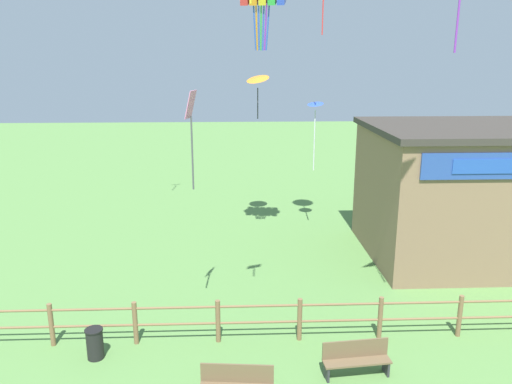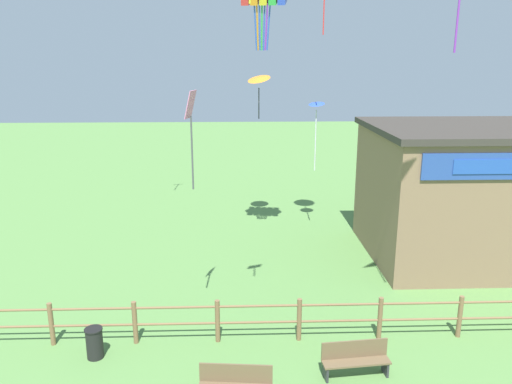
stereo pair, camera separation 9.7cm
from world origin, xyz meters
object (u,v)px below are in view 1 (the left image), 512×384
(seaside_building, at_px, (475,192))
(park_bench_by_building, at_px, (356,358))
(kite_blue_delta, at_px, (315,111))
(kite_pink_diamond, at_px, (191,123))
(park_bench_near_fence, at_px, (237,383))
(kite_orange_delta, at_px, (258,79))
(trash_bin, at_px, (95,344))

(seaside_building, height_order, park_bench_by_building, seaside_building)
(kite_blue_delta, xyz_separation_m, kite_pink_diamond, (-4.82, -8.37, 0.52))
(park_bench_near_fence, distance_m, kite_orange_delta, 14.43)
(park_bench_by_building, bearing_deg, park_bench_near_fence, -163.44)
(park_bench_near_fence, relative_size, trash_bin, 2.04)
(park_bench_by_building, relative_size, kite_pink_diamond, 0.64)
(park_bench_near_fence, relative_size, park_bench_by_building, 1.00)
(seaside_building, distance_m, kite_orange_delta, 10.45)
(park_bench_near_fence, height_order, trash_bin, park_bench_near_fence)
(seaside_building, relative_size, kite_orange_delta, 4.29)
(kite_blue_delta, bearing_deg, kite_orange_delta, 164.38)
(park_bench_near_fence, height_order, kite_blue_delta, kite_blue_delta)
(seaside_building, bearing_deg, trash_bin, -152.88)
(park_bench_near_fence, xyz_separation_m, kite_orange_delta, (1.08, 12.81, 6.55))
(park_bench_by_building, distance_m, trash_bin, 7.02)
(park_bench_near_fence, height_order, park_bench_by_building, same)
(trash_bin, distance_m, kite_orange_delta, 13.63)
(park_bench_by_building, bearing_deg, kite_blue_delta, 87.20)
(seaside_building, bearing_deg, kite_blue_delta, 152.78)
(park_bench_near_fence, bearing_deg, seaside_building, 42.45)
(park_bench_near_fence, xyz_separation_m, park_bench_by_building, (3.08, 0.92, 0.00))
(park_bench_by_building, bearing_deg, trash_bin, 171.47)
(seaside_building, distance_m, park_bench_near_fence, 13.43)
(seaside_building, xyz_separation_m, kite_pink_diamond, (-10.96, -5.21, 3.49))
(park_bench_near_fence, relative_size, kite_orange_delta, 0.88)
(park_bench_by_building, height_order, kite_blue_delta, kite_blue_delta)
(park_bench_near_fence, relative_size, kite_blue_delta, 0.57)
(seaside_building, height_order, trash_bin, seaside_building)
(seaside_building, distance_m, trash_bin, 15.48)
(trash_bin, distance_m, kite_pink_diamond, 6.60)
(seaside_building, relative_size, trash_bin, 9.97)
(park_bench_near_fence, relative_size, kite_pink_diamond, 0.63)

